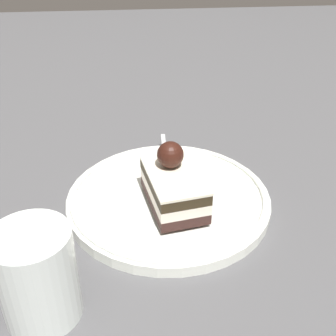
% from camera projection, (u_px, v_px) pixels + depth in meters
% --- Properties ---
extents(ground_plane, '(2.40, 2.40, 0.00)m').
position_uv_depth(ground_plane, '(158.00, 204.00, 0.50)').
color(ground_plane, '#4F4F51').
extents(dessert_plate, '(0.24, 0.24, 0.02)m').
position_uv_depth(dessert_plate, '(168.00, 195.00, 0.50)').
color(dessert_plate, white).
rests_on(dessert_plate, ground_plane).
extents(cake_slice, '(0.07, 0.11, 0.07)m').
position_uv_depth(cake_slice, '(173.00, 184.00, 0.46)').
color(cake_slice, black).
rests_on(cake_slice, dessert_plate).
extents(fork, '(0.01, 0.12, 0.00)m').
position_uv_depth(fork, '(165.00, 156.00, 0.56)').
color(fork, silver).
rests_on(fork, dessert_plate).
extents(drink_glass_far, '(0.07, 0.07, 0.09)m').
position_uv_depth(drink_glass_far, '(38.00, 278.00, 0.35)').
color(drink_glass_far, white).
rests_on(drink_glass_far, ground_plane).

